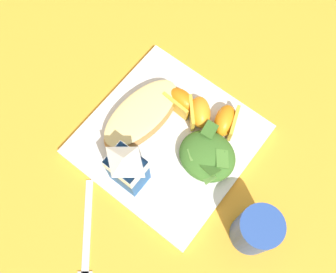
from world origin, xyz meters
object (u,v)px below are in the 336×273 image
Objects in this scene: cheesy_pizza_bread at (142,115)px; milk_carton at (127,168)px; orange_wedge_rear at (180,101)px; drinking_blue_cup at (256,230)px; orange_wedge_middle at (199,112)px; metal_fork at (86,245)px; green_salad_pile at (207,156)px; orange_wedge_front at (226,121)px; white_plate at (168,140)px.

milk_carton reaches higher than cheesy_pizza_bread.
orange_wedge_rear is 0.61× the size of drinking_blue_cup.
orange_wedge_middle is 0.44× the size of metal_fork.
metal_fork is (-0.01, 0.13, -0.07)m from milk_carton.
milk_carton reaches higher than orange_wedge_rear.
green_salad_pile is 0.15m from drinking_blue_cup.
drinking_blue_cup reaches higher than orange_wedge_rear.
orange_wedge_middle is 1.10× the size of orange_wedge_rear.
orange_wedge_front is at bearing -80.43° from green_salad_pile.
orange_wedge_middle reaches higher than white_plate.
cheesy_pizza_bread is 2.58× the size of orange_wedge_middle.
orange_wedge_rear is at bearing -84.66° from milk_carton.
green_salad_pile is 0.11m from orange_wedge_rear.
metal_fork is at bearing 73.39° from green_salad_pile.
milk_carton is 0.70× the size of metal_fork.
cheesy_pizza_bread is at bearing -61.39° from milk_carton.
white_plate is 2.55× the size of milk_carton.
metal_fork is at bearing 91.52° from white_plate.
cheesy_pizza_bread reaches higher than metal_fork.
orange_wedge_middle is (-0.02, -0.16, -0.04)m from milk_carton.
orange_wedge_middle is (-0.02, -0.07, 0.03)m from white_plate.
white_plate is at bearing -88.48° from metal_fork.
orange_wedge_front is (-0.13, -0.08, 0.00)m from cheesy_pizza_bread.
milk_carton reaches higher than green_salad_pile.
milk_carton is at bearing 12.88° from drinking_blue_cup.
orange_wedge_middle and orange_wedge_rear have the same top height.
milk_carton reaches higher than orange_wedge_front.
orange_wedge_front is at bearing -146.56° from cheesy_pizza_bread.
metal_fork is at bearing 95.52° from orange_wedge_rear.
orange_wedge_front is 1.00× the size of orange_wedge_middle.
drinking_blue_cup is at bearing 167.47° from white_plate.
milk_carton is 0.20m from orange_wedge_front.
green_salad_pile is at bearing 99.57° from orange_wedge_front.
orange_wedge_front is at bearing -111.81° from milk_carton.
orange_wedge_middle is at bearing -30.76° from drinking_blue_cup.
cheesy_pizza_bread reaches higher than white_plate.
cheesy_pizza_bread is at bearing -0.83° from white_plate.
metal_fork is (-0.03, 0.29, -0.03)m from orange_wedge_rear.
green_salad_pile is 1.60× the size of orange_wedge_rear.
orange_wedge_front is 0.44× the size of metal_fork.
drinking_blue_cup reaches higher than orange_wedge_middle.
metal_fork is at bearing 95.74° from milk_carton.
milk_carton is 0.15m from metal_fork.
metal_fork is (-0.01, 0.23, -0.01)m from white_plate.
white_plate is 2.80× the size of green_salad_pile.
green_salad_pile reaches higher than orange_wedge_rear.
metal_fork is at bearing 106.16° from cheesy_pizza_bread.
drinking_blue_cup is (-0.20, -0.18, 0.05)m from metal_fork.
milk_carton is (-0.05, 0.10, 0.04)m from cheesy_pizza_bread.
white_plate is 1.78× the size of metal_fork.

